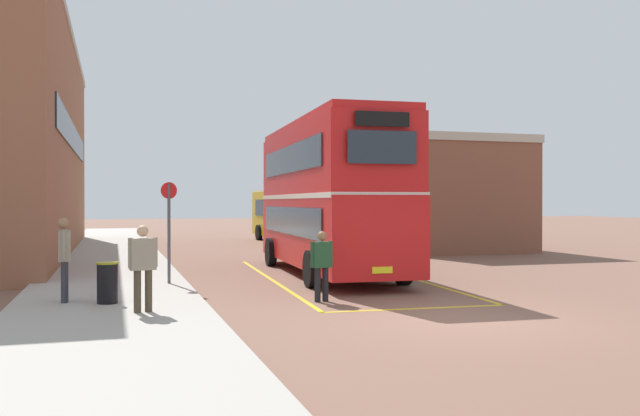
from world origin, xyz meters
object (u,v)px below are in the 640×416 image
(single_deck_bus, at_px, (292,213))
(pedestrian_waiting_near, at_px, (64,253))
(pedestrian_waiting_far, at_px, (143,262))
(pedestrian_boarding, at_px, (322,261))
(double_decker_bus, at_px, (329,195))
(litter_bin, at_px, (107,283))
(bus_stop_sign, at_px, (169,222))

(single_deck_bus, relative_size, pedestrian_waiting_near, 5.35)
(pedestrian_waiting_near, bearing_deg, pedestrian_waiting_far, -49.97)
(pedestrian_boarding, bearing_deg, double_decker_bus, 70.58)
(single_deck_bus, distance_m, pedestrian_waiting_far, 24.92)
(litter_bin, relative_size, bus_stop_sign, 0.33)
(single_deck_bus, height_order, pedestrian_waiting_far, single_deck_bus)
(pedestrian_waiting_near, relative_size, bus_stop_sign, 0.68)
(pedestrian_waiting_near, height_order, litter_bin, pedestrian_waiting_near)
(double_decker_bus, height_order, bus_stop_sign, double_decker_bus)
(single_deck_bus, distance_m, litter_bin, 23.91)
(pedestrian_waiting_far, xyz_separation_m, bus_stop_sign, (0.85, 4.61, 0.63))
(pedestrian_waiting_near, relative_size, litter_bin, 2.07)
(single_deck_bus, relative_size, pedestrian_boarding, 5.99)
(pedestrian_waiting_far, bearing_deg, litter_bin, 115.56)
(double_decker_bus, distance_m, pedestrian_waiting_near, 9.02)
(pedestrian_boarding, bearing_deg, single_deck_bus, 76.97)
(double_decker_bus, xyz_separation_m, single_deck_bus, (3.15, 16.50, -0.87))
(single_deck_bus, relative_size, litter_bin, 11.08)
(double_decker_bus, xyz_separation_m, bus_stop_sign, (-5.08, -2.09, -0.77))
(double_decker_bus, distance_m, litter_bin, 8.69)
(pedestrian_boarding, distance_m, bus_stop_sign, 4.72)
(pedestrian_waiting_far, bearing_deg, single_deck_bus, 68.62)
(single_deck_bus, xyz_separation_m, pedestrian_waiting_near, (-10.63, -21.36, -0.44))
(double_decker_bus, xyz_separation_m, pedestrian_waiting_near, (-7.48, -4.86, -1.32))
(pedestrian_waiting_near, bearing_deg, double_decker_bus, 33.04)
(pedestrian_waiting_near, xyz_separation_m, bus_stop_sign, (2.39, 2.77, 0.54))
(double_decker_bus, relative_size, pedestrian_boarding, 6.39)
(double_decker_bus, relative_size, pedestrian_waiting_far, 6.11)
(double_decker_bus, xyz_separation_m, pedestrian_waiting_far, (-5.93, -6.70, -1.40))
(pedestrian_boarding, bearing_deg, pedestrian_waiting_near, 173.30)
(pedestrian_waiting_far, relative_size, litter_bin, 1.94)
(pedestrian_boarding, distance_m, pedestrian_waiting_far, 4.17)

